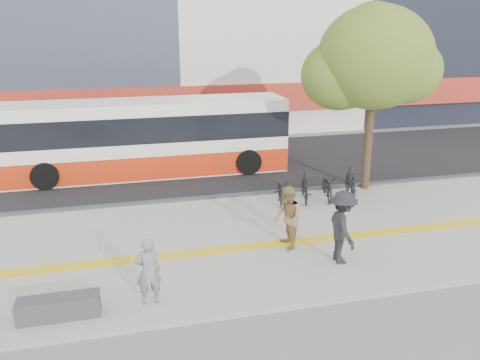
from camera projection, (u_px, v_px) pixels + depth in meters
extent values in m
plane|color=slate|center=(181.00, 277.00, 11.79)|extent=(120.00, 120.00, 0.00)
cube|color=gray|center=(173.00, 248.00, 13.16)|extent=(40.00, 7.00, 0.08)
cube|color=gold|center=(176.00, 255.00, 12.68)|extent=(40.00, 0.45, 0.01)
cube|color=black|center=(150.00, 170.00, 20.09)|extent=(40.00, 8.00, 0.06)
cube|color=#343436|center=(160.00, 202.00, 16.38)|extent=(40.00, 0.25, 0.14)
cube|color=#B82E1F|center=(181.00, 100.00, 24.61)|extent=(19.00, 0.50, 1.40)
cube|color=#343436|center=(59.00, 307.00, 9.98)|extent=(1.60, 0.45, 0.45)
cylinder|color=#372819|center=(368.00, 144.00, 17.29)|extent=(0.28, 0.28, 3.20)
ellipsoid|color=#416C24|center=(375.00, 57.00, 16.40)|extent=(3.80, 3.80, 3.42)
ellipsoid|color=#416C24|center=(339.00, 75.00, 16.81)|extent=(2.60, 2.60, 2.34)
ellipsoid|color=#416C24|center=(405.00, 70.00, 16.37)|extent=(2.40, 2.40, 2.16)
ellipsoid|color=#416C24|center=(373.00, 31.00, 16.97)|extent=(2.20, 2.20, 1.98)
cube|color=white|center=(148.00, 138.00, 19.17)|extent=(10.60, 2.21, 2.83)
cube|color=red|center=(149.00, 161.00, 19.45)|extent=(10.61, 2.23, 0.88)
cube|color=black|center=(147.00, 125.00, 19.02)|extent=(10.61, 2.23, 0.97)
cylinder|color=black|center=(45.00, 176.00, 17.57)|extent=(0.97, 0.31, 0.97)
cylinder|color=black|center=(51.00, 160.00, 19.60)|extent=(0.97, 0.31, 0.97)
cylinder|color=black|center=(249.00, 162.00, 19.30)|extent=(0.97, 0.31, 0.97)
cylinder|color=black|center=(235.00, 148.00, 21.34)|extent=(0.97, 0.31, 0.97)
imported|color=black|center=(281.00, 190.00, 16.21)|extent=(1.01, 1.77, 0.88)
imported|color=black|center=(305.00, 186.00, 16.39)|extent=(0.87, 1.69, 0.98)
imported|color=black|center=(328.00, 186.00, 16.60)|extent=(1.01, 1.77, 0.88)
imported|color=black|center=(350.00, 183.00, 16.77)|extent=(0.87, 1.69, 0.98)
imported|color=black|center=(148.00, 271.00, 10.35)|extent=(0.56, 0.39, 1.48)
imported|color=olive|center=(288.00, 218.00, 12.87)|extent=(0.66, 0.83, 1.67)
imported|color=black|center=(343.00, 227.00, 12.11)|extent=(0.75, 1.21, 1.82)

